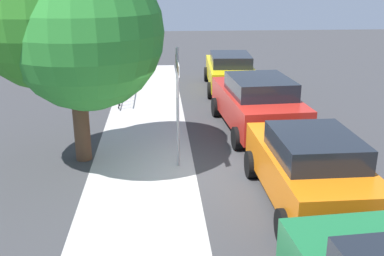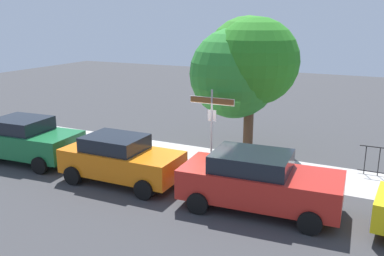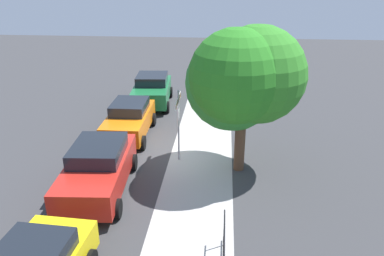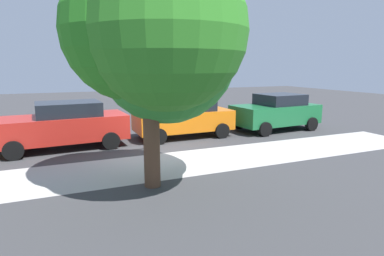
% 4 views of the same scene
% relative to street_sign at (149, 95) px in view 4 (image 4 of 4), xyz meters
% --- Properties ---
extents(ground_plane, '(60.00, 60.00, 0.00)m').
position_rel_street_sign_xyz_m(ground_plane, '(-0.40, -0.40, -2.08)').
color(ground_plane, '#38383A').
extents(sidewalk_strip, '(24.00, 2.60, 0.00)m').
position_rel_street_sign_xyz_m(sidewalk_strip, '(1.60, 0.90, -2.08)').
color(sidewalk_strip, '#ADA8A5').
rests_on(sidewalk_strip, ground_plane).
extents(street_sign, '(1.73, 0.07, 2.99)m').
position_rel_street_sign_xyz_m(street_sign, '(0.00, 0.00, 0.00)').
color(street_sign, '#9EA0A5').
rests_on(street_sign, ground_plane).
extents(shade_tree, '(4.33, 4.48, 5.58)m').
position_rel_street_sign_xyz_m(shade_tree, '(0.41, 2.42, 1.55)').
color(shade_tree, brown).
rests_on(shade_tree, ground_plane).
extents(car_green, '(4.23, 2.39, 1.71)m').
position_rel_street_sign_xyz_m(car_green, '(-6.85, -2.37, -1.21)').
color(car_green, '#1B6836').
rests_on(car_green, ground_plane).
extents(car_orange, '(4.14, 2.02, 1.62)m').
position_rel_street_sign_xyz_m(car_orange, '(-2.24, -2.60, -1.25)').
color(car_orange, orange).
rests_on(car_orange, ground_plane).
extents(car_red, '(4.73, 2.39, 1.71)m').
position_rel_street_sign_xyz_m(car_red, '(2.59, -2.55, -1.21)').
color(car_red, red).
rests_on(car_red, ground_plane).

